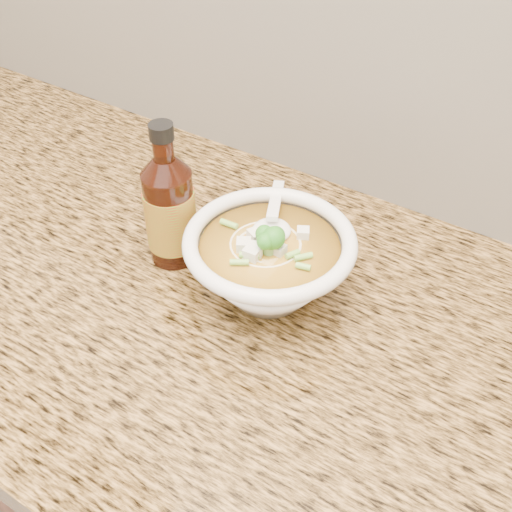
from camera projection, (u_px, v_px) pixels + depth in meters
The scene contains 4 objects.
cabinet at pixel (281, 512), 1.10m from camera, with size 4.00×0.65×0.86m, color #381B10.
counter_slab at pixel (290, 337), 0.81m from camera, with size 4.00×0.68×0.04m, color olive.
soup_bowl at pixel (269, 264), 0.80m from camera, with size 0.21×0.23×0.12m.
hot_sauce_bottle at pixel (170, 211), 0.84m from camera, with size 0.07×0.07×0.21m.
Camera 1 is at (0.26, 1.20, 1.49)m, focal length 45.00 mm.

